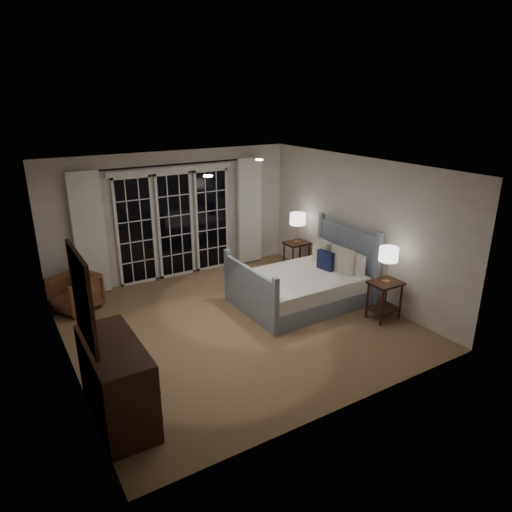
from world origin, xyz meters
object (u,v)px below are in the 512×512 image
bed (304,285)px  lamp_right (298,219)px  dresser (117,381)px  nightstand_right (297,252)px  armchair (75,293)px  nightstand_left (385,294)px  lamp_left (389,255)px

bed → lamp_right: lamp_right is taller
lamp_right → dresser: size_ratio=0.46×
nightstand_right → lamp_right: lamp_right is taller
lamp_right → bed: bearing=-121.2°
nightstand_right → armchair: armchair is taller
nightstand_left → nightstand_right: bearing=88.9°
bed → armchair: size_ratio=3.05×
lamp_left → bed: bearing=121.4°
nightstand_left → lamp_right: 2.58m
lamp_right → dresser: 5.22m
armchair → lamp_right: bearing=56.4°
armchair → dresser: (-0.13, -3.16, 0.15)m
armchair → dresser: size_ratio=0.52×
nightstand_left → armchair: bearing=145.2°
dresser → armchair: bearing=87.6°
nightstand_left → dresser: 4.39m
bed → lamp_right: bearing=58.8°
nightstand_right → lamp_left: 2.58m
bed → nightstand_right: (0.78, 1.29, 0.10)m
nightstand_right → nightstand_left: bearing=-91.1°
nightstand_left → lamp_left: (0.00, -0.00, 0.69)m
bed → nightstand_right: 1.51m
bed → nightstand_left: size_ratio=3.28×
lamp_left → dresser: lamp_left is taller
armchair → lamp_left: bearing=27.8°
nightstand_right → lamp_left: size_ratio=1.09×
armchair → dresser: 3.16m
dresser → bed: bearing=21.0°
bed → lamp_right: (0.78, 1.29, 0.80)m
nightstand_right → lamp_right: 0.70m
nightstand_right → lamp_right: (-0.00, 0.00, 0.70)m
armchair → nightstand_left: bearing=27.8°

